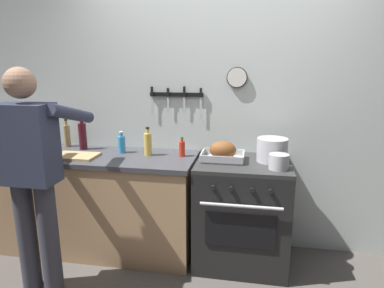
{
  "coord_description": "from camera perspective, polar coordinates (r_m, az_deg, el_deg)",
  "views": [
    {
      "loc": [
        0.27,
        -1.64,
        1.67
      ],
      "look_at": [
        -0.18,
        0.85,
        1.06
      ],
      "focal_mm": 31.06,
      "sensor_mm": 36.0,
      "label": 1
    }
  ],
  "objects": [
    {
      "name": "wall_back",
      "position": [
        3.03,
        5.11,
        6.38
      ],
      "size": [
        6.0,
        0.13,
        2.6
      ],
      "color": "silver",
      "rests_on": "ground"
    },
    {
      "name": "stove",
      "position": [
        2.9,
        8.5,
        -11.56
      ],
      "size": [
        0.76,
        0.67,
        0.9
      ],
      "color": "black",
      "rests_on": "ground"
    },
    {
      "name": "roasting_pan",
      "position": [
        2.75,
        5.31,
        -1.39
      ],
      "size": [
        0.35,
        0.26,
        0.16
      ],
      "color": "#B7B7BC",
      "rests_on": "stove"
    },
    {
      "name": "stock_pot",
      "position": [
        2.78,
        13.6,
        -0.99
      ],
      "size": [
        0.25,
        0.25,
        0.19
      ],
      "color": "#B7B7BC",
      "rests_on": "stove"
    },
    {
      "name": "counter_block",
      "position": [
        3.26,
        -17.87,
        -9.11
      ],
      "size": [
        2.03,
        0.65,
        0.9
      ],
      "color": "tan",
      "rests_on": "ground"
    },
    {
      "name": "bottle_hot_sauce",
      "position": [
        2.85,
        -1.74,
        -0.76
      ],
      "size": [
        0.05,
        0.05,
        0.17
      ],
      "color": "red",
      "rests_on": "counter_block"
    },
    {
      "name": "bottle_wine_red",
      "position": [
        3.25,
        -18.28,
        1.42
      ],
      "size": [
        0.07,
        0.07,
        0.31
      ],
      "color": "#47141E",
      "rests_on": "counter_block"
    },
    {
      "name": "cutting_board",
      "position": [
        3.01,
        -19.33,
        -1.95
      ],
      "size": [
        0.36,
        0.24,
        0.02
      ],
      "primitive_type": "cube",
      "color": "tan",
      "rests_on": "counter_block"
    },
    {
      "name": "bottle_cooking_oil",
      "position": [
        2.9,
        -7.57,
        0.06
      ],
      "size": [
        0.07,
        0.07,
        0.25
      ],
      "color": "gold",
      "rests_on": "counter_block"
    },
    {
      "name": "saucepan",
      "position": [
        2.59,
        14.69,
        -2.95
      ],
      "size": [
        0.15,
        0.15,
        0.12
      ],
      "color": "#B7B7BC",
      "rests_on": "stove"
    },
    {
      "name": "bottle_dish_soap",
      "position": [
        3.03,
        -11.98,
        0.01
      ],
      "size": [
        0.07,
        0.07,
        0.19
      ],
      "color": "#338CCC",
      "rests_on": "counter_block"
    },
    {
      "name": "person_cook",
      "position": [
        2.61,
        -25.77,
        -3.9
      ],
      "size": [
        0.51,
        0.63,
        1.66
      ],
      "rotation": [
        0.0,
        0.0,
        1.35
      ],
      "color": "#383842",
      "rests_on": "ground"
    },
    {
      "name": "bottle_vinegar",
      "position": [
        3.41,
        -20.67,
        1.44
      ],
      "size": [
        0.06,
        0.06,
        0.27
      ],
      "color": "#997F4C",
      "rests_on": "counter_block"
    }
  ]
}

